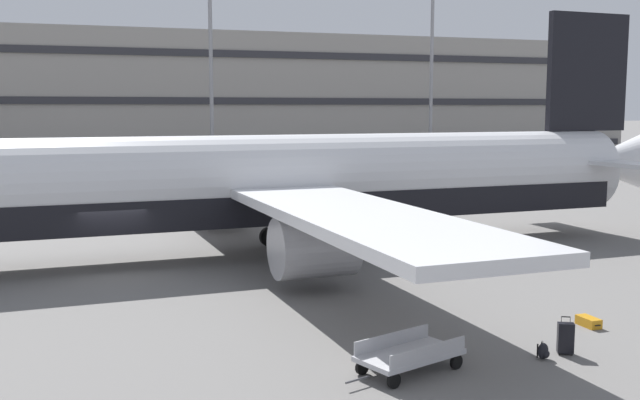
% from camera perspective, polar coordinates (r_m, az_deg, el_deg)
% --- Properties ---
extents(ground_plane, '(600.00, 600.00, 0.00)m').
position_cam_1_polar(ground_plane, '(29.63, -15.61, -5.50)').
color(ground_plane, slate).
extents(terminal_structure, '(124.16, 15.51, 14.25)m').
position_cam_1_polar(terminal_structure, '(82.56, -17.32, 7.32)').
color(terminal_structure, gray).
rests_on(terminal_structure, ground_plane).
extents(airliner, '(43.33, 35.05, 11.09)m').
position_cam_1_polar(airliner, '(31.79, -4.94, 1.15)').
color(airliner, silver).
rests_on(airliner, ground_plane).
extents(light_mast_center_left, '(1.80, 0.50, 24.50)m').
position_cam_1_polar(light_mast_center_left, '(70.23, -8.50, 13.26)').
color(light_mast_center_left, gray).
rests_on(light_mast_center_left, ground_plane).
extents(light_mast_center_right, '(1.80, 0.50, 22.91)m').
position_cam_1_polar(light_mast_center_right, '(77.14, 8.67, 12.08)').
color(light_mast_center_right, gray).
rests_on(light_mast_center_right, ground_plane).
extents(suitcase_navy, '(0.40, 0.80, 0.27)m').
position_cam_1_polar(suitcase_navy, '(23.15, 20.08, -8.85)').
color(suitcase_navy, orange).
rests_on(suitcase_navy, ground_plane).
extents(suitcase_laid_flat, '(0.47, 0.39, 0.99)m').
position_cam_1_polar(suitcase_laid_flat, '(20.34, 18.49, -10.09)').
color(suitcase_laid_flat, black).
rests_on(suitcase_laid_flat, ground_plane).
extents(backpack_silver, '(0.40, 0.36, 0.48)m').
position_cam_1_polar(backpack_silver, '(19.87, 16.93, -11.16)').
color(backpack_silver, black).
rests_on(backpack_silver, ground_plane).
extents(baggage_cart, '(3.34, 2.10, 0.82)m').
position_cam_1_polar(baggage_cart, '(18.25, 6.96, -11.81)').
color(baggage_cart, '#B7B7BC').
rests_on(baggage_cart, ground_plane).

